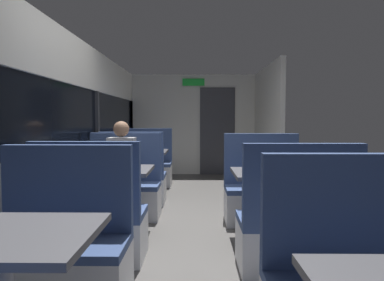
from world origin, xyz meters
The scene contains 17 objects.
ground_plane centered at (0.00, 0.00, -0.01)m, with size 3.30×9.20×0.02m, color #514F4C.
carriage_window_panel_left centered at (-1.45, 0.00, 1.11)m, with size 0.09×8.48×2.30m.
carriage_end_bulkhead centered at (0.06, 4.19, 1.14)m, with size 2.90×0.11×2.30m.
carriage_aisle_panel_right centered at (1.45, 3.00, 1.15)m, with size 0.08×2.40×2.30m, color beige.
dining_table_near_window centered at (-0.89, -2.09, 0.64)m, with size 0.90×0.70×0.74m.
bench_near_window_facing_entry centered at (-0.89, -1.39, 0.33)m, with size 0.95×0.50×1.10m.
dining_table_mid_window centered at (-0.89, 0.02, 0.64)m, with size 0.90×0.70×0.74m.
bench_mid_window_facing_end centered at (-0.89, -0.68, 0.33)m, with size 0.95×0.50×1.10m.
bench_mid_window_facing_entry centered at (-0.89, 0.72, 0.33)m, with size 0.95×0.50×1.10m.
dining_table_far_window centered at (-0.89, 2.13, 0.64)m, with size 0.90×0.70×0.74m.
bench_far_window_facing_end centered at (-0.89, 1.43, 0.33)m, with size 0.95×0.50×1.10m.
bench_far_window_facing_entry centered at (-0.89, 2.83, 0.33)m, with size 0.95×0.50×1.10m.
dining_table_rear_aisle centered at (0.89, -0.18, 0.64)m, with size 0.90×0.70×0.74m.
bench_rear_aisle_facing_end centered at (0.89, -0.88, 0.33)m, with size 0.95×0.50×1.10m.
bench_rear_aisle_facing_entry centered at (0.89, 0.52, 0.33)m, with size 0.95×0.50×1.10m.
seated_passenger centered at (-0.89, 0.65, 0.54)m, with size 0.47×0.55×1.26m.
coffee_cup_primary centered at (-0.77, 1.97, 0.79)m, with size 0.07×0.07×0.09m.
Camera 1 is at (0.05, -3.71, 1.29)m, focal length 31.94 mm.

